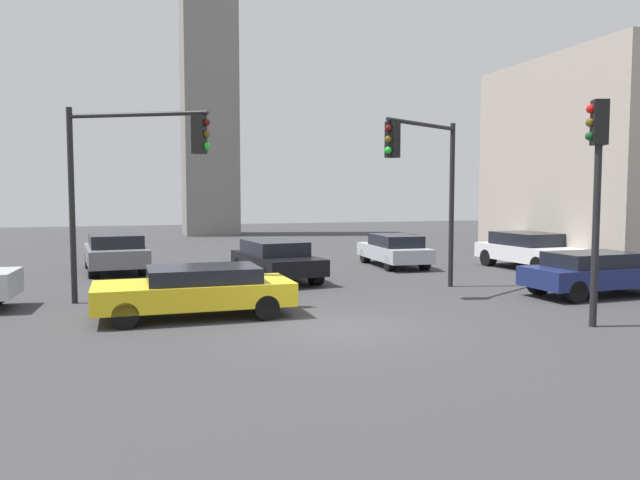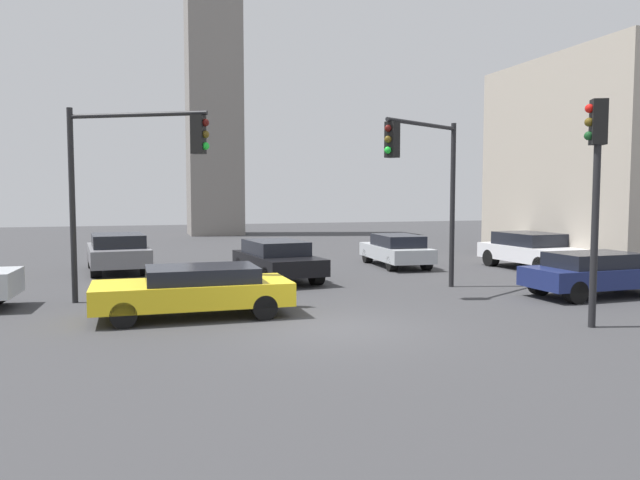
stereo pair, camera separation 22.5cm
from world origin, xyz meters
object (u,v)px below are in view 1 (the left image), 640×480
object	(u,v)px
traffic_light_1	(133,162)
car_3	(394,250)
traffic_light_0	(424,168)
car_1	(596,272)
car_4	(529,250)
traffic_light_2	(597,170)
car_2	(276,259)
car_6	(196,289)
car_5	(115,252)

from	to	relation	value
traffic_light_1	car_3	xyz separation A→B (m)	(10.34, 6.14, -3.15)
traffic_light_0	car_3	size ratio (longest dim) A/B	1.17
car_1	car_4	size ratio (longest dim) A/B	0.94
traffic_light_2	car_2	distance (m)	11.19
traffic_light_0	car_6	world-z (taller)	traffic_light_0
car_2	traffic_light_1	bearing A→B (deg)	-58.99
car_3	car_2	bearing A→B (deg)	116.47
car_3	car_1	bearing A→B (deg)	-159.88
traffic_light_0	car_1	world-z (taller)	traffic_light_0
traffic_light_1	car_6	world-z (taller)	traffic_light_1
traffic_light_0	traffic_light_2	bearing A→B (deg)	74.37
traffic_light_2	car_4	world-z (taller)	traffic_light_2
traffic_light_0	car_3	distance (m)	7.42
traffic_light_0	car_1	bearing A→B (deg)	125.07
car_1	car_6	distance (m)	11.61
traffic_light_1	car_4	size ratio (longest dim) A/B	1.14
traffic_light_0	car_2	xyz separation A→B (m)	(-3.66, 4.01, -3.06)
traffic_light_0	traffic_light_1	bearing A→B (deg)	-32.83
car_4	car_2	bearing A→B (deg)	-93.86
car_4	car_5	xyz separation A→B (m)	(-15.75, 3.92, 0.01)
traffic_light_1	traffic_light_2	world-z (taller)	traffic_light_1
car_4	car_6	size ratio (longest dim) A/B	0.98
car_1	car_3	xyz separation A→B (m)	(-2.66, 8.52, -0.00)
traffic_light_1	car_5	bearing A→B (deg)	123.48
car_4	traffic_light_0	bearing A→B (deg)	-62.98
car_6	traffic_light_1	bearing A→B (deg)	-55.16
car_5	car_3	bearing A→B (deg)	-103.08
traffic_light_2	traffic_light_0	bearing A→B (deg)	-51.61
car_1	car_5	xyz separation A→B (m)	(-13.63, 10.04, 0.08)
car_5	car_4	bearing A→B (deg)	-109.22
traffic_light_0	car_4	size ratio (longest dim) A/B	1.12
car_2	car_4	world-z (taller)	car_4
car_3	car_4	distance (m)	5.35
traffic_light_2	car_2	size ratio (longest dim) A/B	1.06
traffic_light_0	car_3	bearing A→B (deg)	-137.36
traffic_light_2	car_5	bearing A→B (deg)	-28.71
traffic_light_0	traffic_light_2	size ratio (longest dim) A/B	1.03
traffic_light_2	car_2	bearing A→B (deg)	-38.31
traffic_light_0	car_1	xyz separation A→B (m)	(4.59, -2.07, -3.10)
car_2	car_6	xyz separation A→B (m)	(-3.35, -5.69, -0.07)
car_3	car_5	world-z (taller)	car_5
car_1	car_6	world-z (taller)	car_1
traffic_light_2	car_5	xyz separation A→B (m)	(-10.52, 13.49, -2.78)
car_6	car_1	bearing A→B (deg)	177.86
car_3	car_6	distance (m)	12.09
car_5	car_6	bearing A→B (deg)	-173.37
traffic_light_2	traffic_light_1	bearing A→B (deg)	-7.19
traffic_light_1	car_4	distance (m)	15.87
traffic_light_2	car_5	size ratio (longest dim) A/B	1.07
traffic_light_2	car_2	world-z (taller)	traffic_light_2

